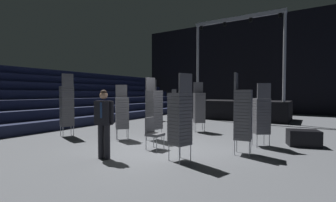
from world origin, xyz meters
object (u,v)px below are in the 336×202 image
object	(u,v)px
chair_stack_front_right	(152,100)
stage_riser	(242,108)
chair_stack_mid_centre	(199,107)
loose_chair_near_man	(153,131)
chair_stack_rear_centre	(67,105)
man_with_tie	(104,120)
chair_stack_rear_left	(122,112)
chair_stack_rear_right	(154,109)
chair_stack_mid_right	(180,118)
chair_stack_aisle_left	(243,114)
chair_stack_mid_left	(177,105)
chair_stack_front_left	(261,115)
equipment_road_case	(303,138)

from	to	relation	value
chair_stack_front_right	stage_riser	bearing A→B (deg)	-133.76
chair_stack_mid_centre	loose_chair_near_man	distance (m)	3.60
chair_stack_front_right	chair_stack_mid_centre	xyz separation A→B (m)	(4.30, -2.47, -0.17)
chair_stack_rear_centre	chair_stack_front_right	bearing A→B (deg)	25.42
man_with_tie	chair_stack_rear_left	bearing A→B (deg)	-71.12
chair_stack_front_right	chair_stack_rear_right	bearing A→B (deg)	134.71
man_with_tie	chair_stack_rear_centre	distance (m)	3.80
stage_riser	chair_stack_front_right	bearing A→B (deg)	-141.79
chair_stack_mid_right	chair_stack_rear_left	world-z (taller)	chair_stack_mid_right
chair_stack_mid_centre	chair_stack_aisle_left	world-z (taller)	chair_stack_aisle_left
chair_stack_aisle_left	chair_stack_mid_centre	bearing A→B (deg)	-144.52
chair_stack_mid_right	loose_chair_near_man	size ratio (longest dim) A/B	2.26
man_with_tie	chair_stack_mid_centre	distance (m)	5.07
chair_stack_mid_centre	chair_stack_rear_centre	size ratio (longest dim) A/B	0.89
stage_riser	chair_stack_aisle_left	bearing A→B (deg)	-75.48
man_with_tie	chair_stack_rear_right	world-z (taller)	chair_stack_rear_right
chair_stack_mid_left	chair_stack_aisle_left	distance (m)	7.48
chair_stack_mid_left	chair_stack_rear_right	world-z (taller)	chair_stack_rear_right
man_with_tie	chair_stack_mid_left	world-z (taller)	chair_stack_mid_left
stage_riser	chair_stack_rear_centre	xyz separation A→B (m)	(-4.12, -9.70, 0.51)
chair_stack_mid_right	chair_stack_mid_left	bearing A→B (deg)	48.32
man_with_tie	chair_stack_rear_right	bearing A→B (deg)	-97.13
chair_stack_front_left	chair_stack_rear_centre	world-z (taller)	chair_stack_rear_centre
chair_stack_front_right	chair_stack_aisle_left	world-z (taller)	chair_stack_front_right
chair_stack_rear_centre	chair_stack_aisle_left	world-z (taller)	chair_stack_rear_centre
chair_stack_aisle_left	man_with_tie	bearing A→B (deg)	-58.26
stage_riser	chair_stack_rear_left	distance (m)	9.25
chair_stack_mid_left	chair_stack_aisle_left	size ratio (longest dim) A/B	0.85
stage_riser	chair_stack_front_right	size ratio (longest dim) A/B	2.49
chair_stack_front_right	chair_stack_aisle_left	size ratio (longest dim) A/B	1.11
chair_stack_rear_centre	loose_chair_near_man	distance (m)	4.04
chair_stack_front_right	chair_stack_rear_centre	bearing A→B (deg)	102.06
chair_stack_rear_right	chair_stack_rear_centre	xyz separation A→B (m)	(-3.24, -1.19, 0.08)
man_with_tie	chair_stack_mid_centre	xyz separation A→B (m)	(0.34, 5.05, 0.07)
stage_riser	chair_stack_mid_right	distance (m)	10.31
chair_stack_front_left	chair_stack_mid_left	distance (m)	6.83
chair_stack_mid_right	chair_stack_rear_centre	xyz separation A→B (m)	(-5.25, 0.54, 0.13)
stage_riser	chair_stack_rear_left	xyz separation A→B (m)	(-1.89, -9.05, 0.30)
stage_riser	chair_stack_aisle_left	size ratio (longest dim) A/B	2.77
chair_stack_mid_right	chair_stack_rear_right	size ratio (longest dim) A/B	0.96
chair_stack_front_left	chair_stack_mid_left	bearing A→B (deg)	109.18
stage_riser	equipment_road_case	distance (m)	7.71
stage_riser	chair_stack_rear_right	world-z (taller)	stage_riser
chair_stack_rear_centre	equipment_road_case	world-z (taller)	chair_stack_rear_centre
chair_stack_mid_left	chair_stack_mid_centre	world-z (taller)	chair_stack_mid_centre
stage_riser	chair_stack_mid_right	size ratio (longest dim) A/B	2.89
stage_riser	chair_stack_mid_centre	xyz separation A→B (m)	(-0.25, -6.05, 0.38)
chair_stack_mid_centre	chair_stack_rear_right	bearing A→B (deg)	38.85
chair_stack_mid_left	equipment_road_case	size ratio (longest dim) A/B	2.09
chair_stack_rear_left	stage_riser	bearing A→B (deg)	-150.63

